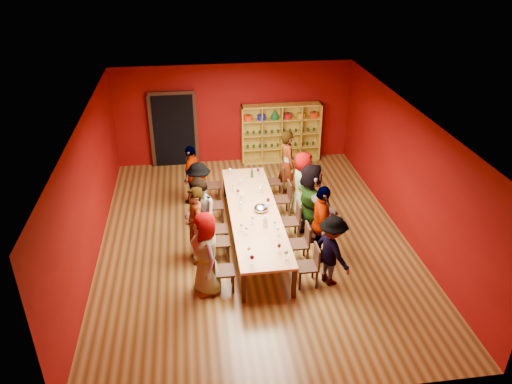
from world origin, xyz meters
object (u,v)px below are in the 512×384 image
Objects in this scene: person_left_3 at (199,194)px; person_right_1 at (321,224)px; person_right_2 at (310,202)px; wine_bottle at (252,174)px; person_right_0 at (332,251)px; chair_person_right_0 at (311,263)px; person_left_2 at (200,214)px; chair_person_right_2 at (294,219)px; person_left_0 at (206,254)px; chair_person_left_0 at (220,268)px; chair_person_left_3 at (212,203)px; chair_person_right_1 at (302,241)px; chair_person_right_3 at (285,197)px; person_right_3 at (302,184)px; chair_person_left_4 at (209,184)px; person_left_4 at (192,174)px; person_left_1 at (195,226)px; person_right_4 at (287,164)px; chair_person_left_1 at (216,240)px; chair_person_right_4 at (278,179)px; spittoon_bowl at (261,208)px; chair_person_left_2 at (215,227)px; tasting_table at (254,213)px; shelving_unit at (281,130)px.

person_left_3 is 0.89× the size of person_right_1.
person_right_2 is 2.08m from wine_bottle.
person_right_1 is (-0.02, 0.80, 0.12)m from person_right_0.
chair_person_right_0 is 1.82m from person_right_2.
chair_person_right_0 is at bearing 38.34° from person_left_2.
person_right_1 is at bearing -66.91° from chair_person_right_2.
person_right_1 is (2.46, 0.72, 0.01)m from person_left_0.
person_right_2 reaches higher than chair_person_left_0.
wine_bottle is (1.09, 0.77, 0.36)m from chair_person_left_3.
chair_person_right_1 and chair_person_right_3 have the same top height.
person_right_3 is at bearing -30.46° from wine_bottle.
person_left_4 reaches higher than chair_person_left_4.
person_right_3 is (2.67, 1.68, -0.05)m from person_left_1.
chair_person_left_0 is 0.48× the size of person_right_4.
chair_person_right_2 is (1.82, 0.61, 0.00)m from chair_person_left_1.
person_left_3 is 2.67m from person_right_2.
spittoon_bowl is at bearing -110.46° from chair_person_right_4.
person_left_2 is at bearing 166.71° from person_left_0.
chair_person_left_2 is 0.48× the size of person_right_2.
chair_person_left_1 is at bearing 89.33° from person_right_1.
chair_person_left_1 is 2.14m from chair_person_right_0.
chair_person_left_0 is 3.70m from chair_person_left_4.
chair_person_right_4 is (0.91, 2.00, -0.20)m from tasting_table.
chair_person_left_0 is 1.00× the size of chair_person_left_4.
person_left_1 is 1.70m from chair_person_left_3.
chair_person_left_0 is 1.00× the size of chair_person_left_2.
person_left_4 is 2.50m from person_right_4.
chair_person_left_0 is 3.74m from person_left_4.
chair_person_left_3 is 3.27m from chair_person_right_0.
person_left_1 is 1.61m from spittoon_bowl.
person_left_0 is 1.10× the size of person_left_4.
person_left_2 is at bearing 33.77° from person_right_0.
shelving_unit reaches higher than person_left_2.
tasting_table is 2.54× the size of person_right_1.
spittoon_bowl reaches higher than chair_person_right_2.
chair_person_left_3 is 0.57× the size of person_left_3.
chair_person_left_4 is at bearing 165.20° from person_left_3.
spittoon_bowl is (-0.76, -1.04, 0.33)m from chair_person_right_3.
person_left_2 reaches higher than person_left_4.
chair_person_right_0 is at bearing 161.29° from person_right_1.
chair_person_left_0 is at bearing 6.08° from person_left_3.
person_left_2 is at bearing 101.15° from chair_person_left_0.
person_left_3 is 1.77× the size of chair_person_right_4.
wine_bottle is at bearing 100.22° from person_left_4.
chair_person_right_2 and chair_person_right_3 have the same top height.
chair_person_right_4 is (1.82, 2.67, 0.00)m from chair_person_left_1.
chair_person_right_2 is (-0.39, 0.92, -0.39)m from person_right_1.
spittoon_bowl is (1.31, 1.67, -0.05)m from person_left_0.
chair_person_left_3 and chair_person_right_3 have the same top height.
chair_person_left_4 is 4.20m from chair_person_right_0.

